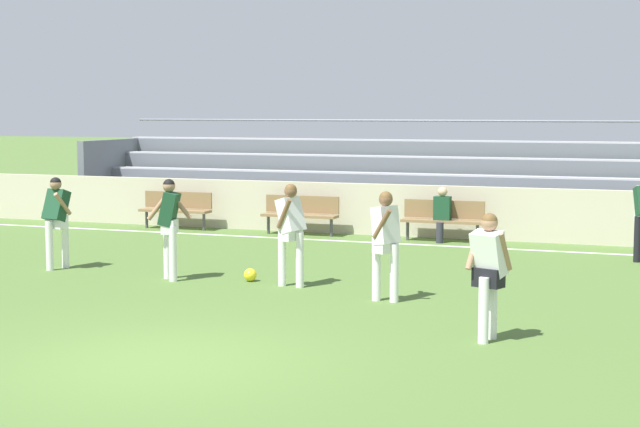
{
  "coord_description": "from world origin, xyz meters",
  "views": [
    {
      "loc": [
        5.5,
        -9.64,
        2.88
      ],
      "look_at": [
        -0.55,
        7.06,
        0.99
      ],
      "focal_mm": 54.81,
      "sensor_mm": 36.0,
      "label": 1
    }
  ],
  "objects_px": {
    "bleacher_stand": "(594,183)",
    "bench_far_right": "(443,217)",
    "player_white_challenging": "(489,266)",
    "soccer_ball": "(250,275)",
    "spectator_seated": "(442,210)",
    "player_dark_on_ball": "(170,220)",
    "player_white_wide_left": "(291,225)",
    "bench_near_bin": "(301,211)",
    "player_white_wide_right": "(386,236)",
    "player_dark_dropping_back": "(57,215)",
    "bench_centre_sideline": "(176,207)"
  },
  "relations": [
    {
      "from": "spectator_seated",
      "to": "player_white_challenging",
      "type": "relative_size",
      "value": 0.75
    },
    {
      "from": "bench_near_bin",
      "to": "player_white_wide_left",
      "type": "bearing_deg",
      "value": -70.32
    },
    {
      "from": "player_white_challenging",
      "to": "bench_near_bin",
      "type": "bearing_deg",
      "value": 123.6
    },
    {
      "from": "spectator_seated",
      "to": "player_white_wide_left",
      "type": "bearing_deg",
      "value": -100.12
    },
    {
      "from": "bench_far_right",
      "to": "spectator_seated",
      "type": "relative_size",
      "value": 1.49
    },
    {
      "from": "player_white_challenging",
      "to": "player_white_wide_right",
      "type": "xyz_separation_m",
      "value": [
        -1.91,
        2.01,
        0.04
      ]
    },
    {
      "from": "bench_centre_sideline",
      "to": "bench_far_right",
      "type": "relative_size",
      "value": 1.0
    },
    {
      "from": "spectator_seated",
      "to": "player_white_wide_right",
      "type": "bearing_deg",
      "value": -84.23
    },
    {
      "from": "player_white_challenging",
      "to": "soccer_ball",
      "type": "height_order",
      "value": "player_white_challenging"
    },
    {
      "from": "bleacher_stand",
      "to": "player_white_challenging",
      "type": "xyz_separation_m",
      "value": [
        -0.34,
        -12.22,
        -0.17
      ]
    },
    {
      "from": "bleacher_stand",
      "to": "player_white_wide_right",
      "type": "relative_size",
      "value": 16.07
    },
    {
      "from": "player_dark_dropping_back",
      "to": "player_white_wide_right",
      "type": "height_order",
      "value": "player_dark_dropping_back"
    },
    {
      "from": "bleacher_stand",
      "to": "player_dark_on_ball",
      "type": "height_order",
      "value": "bleacher_stand"
    },
    {
      "from": "bench_near_bin",
      "to": "bench_far_right",
      "type": "bearing_deg",
      "value": 0.0
    },
    {
      "from": "bleacher_stand",
      "to": "player_white_challenging",
      "type": "height_order",
      "value": "bleacher_stand"
    },
    {
      "from": "player_white_challenging",
      "to": "player_white_wide_right",
      "type": "distance_m",
      "value": 2.77
    },
    {
      "from": "bench_centre_sideline",
      "to": "bench_near_bin",
      "type": "relative_size",
      "value": 1.0
    },
    {
      "from": "player_dark_on_ball",
      "to": "player_white_challenging",
      "type": "relative_size",
      "value": 1.07
    },
    {
      "from": "bench_near_bin",
      "to": "soccer_ball",
      "type": "distance_m",
      "value": 6.25
    },
    {
      "from": "player_white_wide_right",
      "to": "player_white_wide_left",
      "type": "bearing_deg",
      "value": 159.71
    },
    {
      "from": "player_white_wide_left",
      "to": "player_dark_dropping_back",
      "type": "relative_size",
      "value": 1.01
    },
    {
      "from": "bleacher_stand",
      "to": "player_white_wide_left",
      "type": "bearing_deg",
      "value": -112.99
    },
    {
      "from": "spectator_seated",
      "to": "player_dark_dropping_back",
      "type": "xyz_separation_m",
      "value": [
        -5.74,
        -5.98,
        0.3
      ]
    },
    {
      "from": "bleacher_stand",
      "to": "player_dark_on_ball",
      "type": "distance_m",
      "value": 11.48
    },
    {
      "from": "bleacher_stand",
      "to": "player_white_challenging",
      "type": "distance_m",
      "value": 12.22
    },
    {
      "from": "bench_far_right",
      "to": "player_dark_dropping_back",
      "type": "bearing_deg",
      "value": -133.3
    },
    {
      "from": "player_dark_on_ball",
      "to": "player_white_wide_right",
      "type": "height_order",
      "value": "player_dark_on_ball"
    },
    {
      "from": "bleacher_stand",
      "to": "spectator_seated",
      "type": "height_order",
      "value": "bleacher_stand"
    },
    {
      "from": "bench_centre_sideline",
      "to": "player_dark_on_ball",
      "type": "bearing_deg",
      "value": -62.58
    },
    {
      "from": "bleacher_stand",
      "to": "bench_far_right",
      "type": "xyz_separation_m",
      "value": [
        -2.95,
        -3.25,
        -0.58
      ]
    },
    {
      "from": "player_white_challenging",
      "to": "bleacher_stand",
      "type": "bearing_deg",
      "value": 88.38
    },
    {
      "from": "bleacher_stand",
      "to": "player_white_wide_left",
      "type": "xyz_separation_m",
      "value": [
        -4.05,
        -9.55,
        -0.12
      ]
    },
    {
      "from": "bench_near_bin",
      "to": "player_white_wide_right",
      "type": "xyz_separation_m",
      "value": [
        4.05,
        -6.96,
        0.45
      ]
    },
    {
      "from": "bench_far_right",
      "to": "player_dark_on_ball",
      "type": "height_order",
      "value": "player_dark_on_ball"
    },
    {
      "from": "bench_centre_sideline",
      "to": "spectator_seated",
      "type": "bearing_deg",
      "value": -1.01
    },
    {
      "from": "bench_far_right",
      "to": "player_white_wide_right",
      "type": "distance_m",
      "value": 7.01
    },
    {
      "from": "spectator_seated",
      "to": "player_white_challenging",
      "type": "xyz_separation_m",
      "value": [
        2.6,
        -8.85,
        0.25
      ]
    },
    {
      "from": "bleacher_stand",
      "to": "bench_near_bin",
      "type": "bearing_deg",
      "value": -152.7
    },
    {
      "from": "bleacher_stand",
      "to": "player_white_wide_left",
      "type": "distance_m",
      "value": 10.37
    },
    {
      "from": "spectator_seated",
      "to": "player_dark_on_ball",
      "type": "distance_m",
      "value": 7.09
    },
    {
      "from": "bench_far_right",
      "to": "player_dark_dropping_back",
      "type": "height_order",
      "value": "player_dark_dropping_back"
    },
    {
      "from": "bench_centre_sideline",
      "to": "bench_near_bin",
      "type": "height_order",
      "value": "same"
    },
    {
      "from": "bench_near_bin",
      "to": "player_white_wide_right",
      "type": "relative_size",
      "value": 1.08
    },
    {
      "from": "player_dark_on_ball",
      "to": "player_dark_dropping_back",
      "type": "relative_size",
      "value": 1.03
    },
    {
      "from": "bench_centre_sideline",
      "to": "player_dark_on_ball",
      "type": "relative_size",
      "value": 1.04
    },
    {
      "from": "bench_far_right",
      "to": "soccer_ball",
      "type": "distance_m",
      "value": 6.38
    },
    {
      "from": "bleacher_stand",
      "to": "bench_far_right",
      "type": "height_order",
      "value": "bleacher_stand"
    },
    {
      "from": "bench_centre_sideline",
      "to": "player_white_wide_right",
      "type": "distance_m",
      "value": 10.08
    },
    {
      "from": "bench_centre_sideline",
      "to": "player_white_wide_left",
      "type": "distance_m",
      "value": 8.36
    },
    {
      "from": "player_dark_on_ball",
      "to": "player_dark_dropping_back",
      "type": "height_order",
      "value": "player_dark_on_ball"
    }
  ]
}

